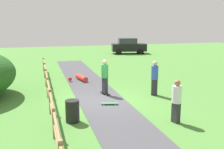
# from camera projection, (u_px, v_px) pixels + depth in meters

# --- Properties ---
(ground_plane) EXTENTS (60.00, 60.00, 0.00)m
(ground_plane) POSITION_uv_depth(u_px,v_px,m) (101.00, 100.00, 13.52)
(ground_plane) COLOR #4C8438
(asphalt_path) EXTENTS (2.40, 28.00, 0.02)m
(asphalt_path) POSITION_uv_depth(u_px,v_px,m) (101.00, 100.00, 13.51)
(asphalt_path) COLOR #47474C
(asphalt_path) RESTS_ON ground_plane
(wooden_fence) EXTENTS (0.12, 18.12, 1.10)m
(wooden_fence) POSITION_uv_depth(u_px,v_px,m) (49.00, 91.00, 12.69)
(wooden_fence) COLOR #997A51
(wooden_fence) RESTS_ON ground_plane
(trash_bin) EXTENTS (0.56, 0.56, 0.90)m
(trash_bin) POSITION_uv_depth(u_px,v_px,m) (72.00, 111.00, 10.58)
(trash_bin) COLOR black
(trash_bin) RESTS_ON ground_plane
(skater_riding) EXTENTS (0.47, 0.82, 1.93)m
(skater_riding) POSITION_uv_depth(u_px,v_px,m) (105.00, 75.00, 14.33)
(skater_riding) COLOR black
(skater_riding) RESTS_ON asphalt_path
(skater_fallen) EXTENTS (1.26, 1.46, 0.36)m
(skater_fallen) POSITION_uv_depth(u_px,v_px,m) (81.00, 78.00, 17.91)
(skater_fallen) COLOR red
(skater_fallen) RESTS_ON asphalt_path
(skateboard_loose) EXTENTS (0.82, 0.39, 0.08)m
(skateboard_loose) POSITION_uv_depth(u_px,v_px,m) (110.00, 103.00, 12.75)
(skateboard_loose) COLOR #338C4C
(skateboard_loose) RESTS_ON asphalt_path
(bystander_white) EXTENTS (0.46, 0.46, 1.75)m
(bystander_white) POSITION_uv_depth(u_px,v_px,m) (177.00, 99.00, 10.40)
(bystander_white) COLOR #2D2D33
(bystander_white) RESTS_ON ground_plane
(bystander_blue) EXTENTS (0.48, 0.48, 1.89)m
(bystander_blue) POSITION_uv_depth(u_px,v_px,m) (155.00, 76.00, 14.28)
(bystander_blue) COLOR #2D2D33
(bystander_blue) RESTS_ON ground_plane
(parked_car_black) EXTENTS (4.43, 2.56, 1.92)m
(parked_car_black) POSITION_uv_depth(u_px,v_px,m) (129.00, 46.00, 32.68)
(parked_car_black) COLOR black
(parked_car_black) RESTS_ON ground_plane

